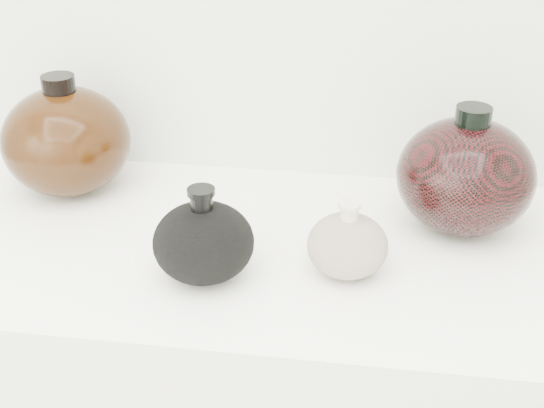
# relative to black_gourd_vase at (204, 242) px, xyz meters

# --- Properties ---
(black_gourd_vase) EXTENTS (0.18, 0.18, 0.14)m
(black_gourd_vase) POSITION_rel_black_gourd_vase_xyz_m (0.00, 0.00, 0.00)
(black_gourd_vase) COLOR black
(black_gourd_vase) RESTS_ON display_counter
(cream_gourd_vase) EXTENTS (0.12, 0.12, 0.11)m
(cream_gourd_vase) POSITION_rel_black_gourd_vase_xyz_m (0.19, 0.04, -0.01)
(cream_gourd_vase) COLOR beige
(cream_gourd_vase) RESTS_ON display_counter
(left_round_pot) EXTENTS (0.24, 0.24, 0.20)m
(left_round_pot) POSITION_rel_black_gourd_vase_xyz_m (-0.28, 0.22, 0.03)
(left_round_pot) COLOR black
(left_round_pot) RESTS_ON display_counter
(right_round_pot) EXTENTS (0.24, 0.24, 0.20)m
(right_round_pot) POSITION_rel_black_gourd_vase_xyz_m (0.36, 0.19, 0.03)
(right_round_pot) COLOR black
(right_round_pot) RESTS_ON display_counter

